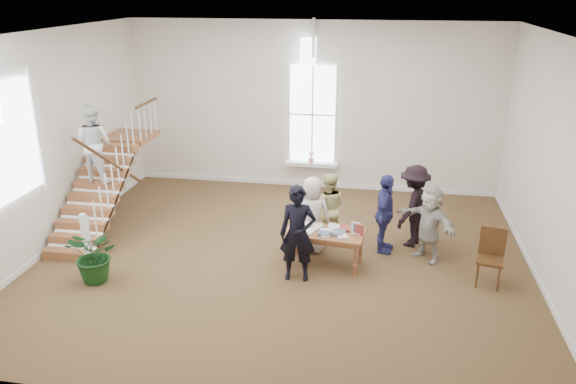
% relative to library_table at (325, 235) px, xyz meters
% --- Properties ---
extents(ground, '(10.00, 10.00, 0.00)m').
position_rel_library_table_xyz_m(ground, '(-0.88, 0.16, -0.65)').
color(ground, '#4D371E').
rests_on(ground, ground).
extents(room_shell, '(10.49, 10.00, 10.00)m').
position_rel_library_table_xyz_m(room_shell, '(-0.88, 4.55, -0.25)').
color(room_shell, beige).
rests_on(room_shell, ground).
extents(staircase, '(1.10, 4.10, 2.92)m').
position_rel_library_table_xyz_m(staircase, '(-5.22, 0.90, 0.97)').
color(staircase, brown).
rests_on(staircase, ground).
extents(library_table, '(1.64, 0.97, 0.79)m').
position_rel_library_table_xyz_m(library_table, '(0.00, 0.00, 0.00)').
color(library_table, brown).
rests_on(library_table, ground).
extents(police_officer, '(0.71, 0.49, 1.88)m').
position_rel_library_table_xyz_m(police_officer, '(-0.46, -0.65, 0.29)').
color(police_officer, black).
rests_on(police_officer, ground).
extents(elderly_woman, '(0.81, 0.53, 1.64)m').
position_rel_library_table_xyz_m(elderly_woman, '(-0.36, 0.60, 0.16)').
color(elderly_woman, beige).
rests_on(elderly_woman, ground).
extents(person_yellow, '(0.79, 0.62, 1.59)m').
position_rel_library_table_xyz_m(person_yellow, '(-0.06, 1.10, 0.14)').
color(person_yellow, '#D9D387').
rests_on(person_yellow, ground).
extents(woman_cluster_a, '(0.56, 1.05, 1.71)m').
position_rel_library_table_xyz_m(woman_cluster_a, '(1.15, 0.81, 0.20)').
color(woman_cluster_a, navy).
rests_on(woman_cluster_a, ground).
extents(woman_cluster_b, '(1.11, 1.34, 1.80)m').
position_rel_library_table_xyz_m(woman_cluster_b, '(1.75, 1.26, 0.25)').
color(woman_cluster_b, black).
rests_on(woman_cluster_b, ground).
extents(woman_cluster_c, '(1.38, 1.39, 1.60)m').
position_rel_library_table_xyz_m(woman_cluster_c, '(2.05, 0.61, 0.15)').
color(woman_cluster_c, '#B6B0A4').
rests_on(woman_cluster_c, ground).
extents(floor_plant, '(1.22, 1.14, 1.08)m').
position_rel_library_table_xyz_m(floor_plant, '(-4.20, -1.41, -0.11)').
color(floor_plant, '#113612').
rests_on(floor_plant, ground).
extents(side_chair, '(0.56, 0.56, 1.10)m').
position_rel_library_table_xyz_m(side_chair, '(3.14, -0.20, -0.03)').
color(side_chair, '#3D2010').
rests_on(side_chair, ground).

